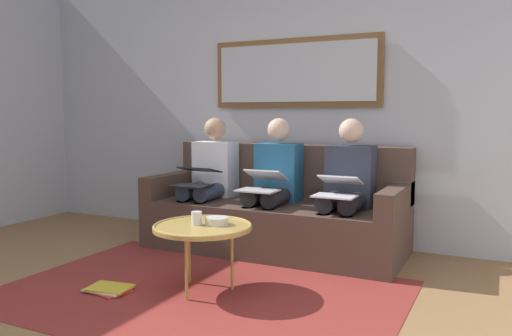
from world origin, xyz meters
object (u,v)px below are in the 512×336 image
(framed_mirror, at_px, (295,73))
(laptop_white, at_px, (338,187))
(magazine_stack, at_px, (109,289))
(bowl, at_px, (217,221))
(laptop_silver, at_px, (262,182))
(laptop_black, at_px, (196,177))
(person_middle, at_px, (274,180))
(coffee_table, at_px, (202,227))
(couch, at_px, (277,213))
(person_left, at_px, (347,185))
(person_right, at_px, (210,176))
(cup, at_px, (197,218))

(framed_mirror, height_order, laptop_white, framed_mirror)
(magazine_stack, bearing_deg, bowl, -150.12)
(laptop_silver, bearing_deg, magazine_stack, 65.40)
(framed_mirror, height_order, laptop_silver, framed_mirror)
(laptop_silver, bearing_deg, laptop_black, 0.74)
(person_middle, xyz_separation_m, laptop_black, (0.64, 0.24, 0.03))
(framed_mirror, bearing_deg, coffee_table, 89.84)
(couch, xyz_separation_m, bowl, (-0.07, 1.15, 0.16))
(laptop_white, relative_size, laptop_black, 0.92)
(framed_mirror, bearing_deg, laptop_black, 47.39)
(bowl, distance_m, person_left, 1.23)
(couch, relative_size, person_middle, 1.93)
(person_right, bearing_deg, person_middle, 180.00)
(bowl, bearing_deg, laptop_black, -49.96)
(coffee_table, bearing_deg, person_left, -119.29)
(laptop_silver, distance_m, magazine_stack, 1.46)
(couch, bearing_deg, magazine_stack, 69.84)
(framed_mirror, height_order, bowl, framed_mirror)
(couch, xyz_separation_m, laptop_white, (-0.64, 0.31, 0.31))
(coffee_table, bearing_deg, framed_mirror, -90.16)
(person_middle, bearing_deg, framed_mirror, -90.00)
(coffee_table, bearing_deg, magazine_stack, 28.03)
(person_right, distance_m, laptop_black, 0.24)
(cup, bearing_deg, couch, -92.22)
(coffee_table, relative_size, magazine_stack, 2.04)
(person_middle, xyz_separation_m, laptop_silver, (0.00, 0.23, 0.02))
(bowl, distance_m, laptop_silver, 0.87)
(framed_mirror, relative_size, laptop_silver, 4.31)
(laptop_white, bearing_deg, laptop_silver, -0.77)
(cup, bearing_deg, laptop_white, -127.11)
(cup, relative_size, person_left, 0.08)
(coffee_table, relative_size, cup, 7.28)
(person_left, height_order, person_right, same)
(person_right, relative_size, magazine_stack, 3.56)
(laptop_silver, bearing_deg, bowl, 94.67)
(framed_mirror, relative_size, magazine_stack, 5.05)
(bowl, bearing_deg, laptop_silver, -85.33)
(person_middle, bearing_deg, person_right, 0.00)
(bowl, height_order, person_left, person_left)
(person_left, height_order, laptop_white, person_left)
(cup, height_order, laptop_black, laptop_black)
(framed_mirror, xyz_separation_m, person_middle, (0.00, 0.46, -0.94))
(framed_mirror, bearing_deg, bowl, 92.59)
(couch, bearing_deg, laptop_white, 154.31)
(bowl, height_order, person_right, person_right)
(bowl, relative_size, laptop_black, 0.40)
(couch, bearing_deg, laptop_silver, 90.00)
(laptop_black, bearing_deg, cup, 123.13)
(bowl, relative_size, laptop_white, 0.44)
(framed_mirror, relative_size, laptop_black, 4.25)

